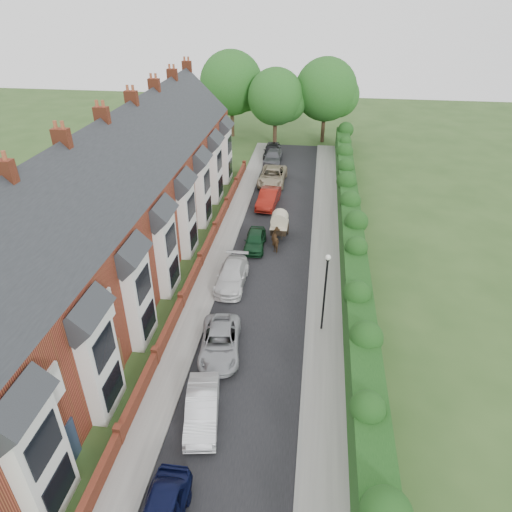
{
  "coord_description": "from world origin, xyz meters",
  "views": [
    {
      "loc": [
        2.41,
        -17.26,
        17.54
      ],
      "look_at": [
        -1.08,
        8.29,
        2.2
      ],
      "focal_mm": 32.0,
      "sensor_mm": 36.0,
      "label": 1
    }
  ],
  "objects_px": {
    "car_white": "(232,276)",
    "car_red": "(268,198)",
    "car_silver_a": "(202,408)",
    "horse": "(277,240)",
    "car_silver_b": "(220,342)",
    "horse_cart": "(279,223)",
    "car_grey": "(273,157)",
    "car_green": "(255,240)",
    "car_beige": "(272,176)",
    "car_black": "(272,150)",
    "lamppost": "(326,284)"
  },
  "relations": [
    {
      "from": "car_grey",
      "to": "horse_cart",
      "type": "xyz_separation_m",
      "value": [
        2.35,
        -17.77,
        0.6
      ]
    },
    {
      "from": "horse_cart",
      "to": "car_white",
      "type": "bearing_deg",
      "value": -109.49
    },
    {
      "from": "car_white",
      "to": "horse_cart",
      "type": "height_order",
      "value": "horse_cart"
    },
    {
      "from": "car_green",
      "to": "car_grey",
      "type": "height_order",
      "value": "car_grey"
    },
    {
      "from": "lamppost",
      "to": "car_white",
      "type": "distance_m",
      "value": 7.76
    },
    {
      "from": "lamppost",
      "to": "car_red",
      "type": "height_order",
      "value": "lamppost"
    },
    {
      "from": "car_silver_b",
      "to": "car_green",
      "type": "height_order",
      "value": "same"
    },
    {
      "from": "horse",
      "to": "horse_cart",
      "type": "distance_m",
      "value": 2.02
    },
    {
      "from": "car_black",
      "to": "car_silver_a",
      "type": "bearing_deg",
      "value": -89.78
    },
    {
      "from": "car_grey",
      "to": "car_silver_b",
      "type": "bearing_deg",
      "value": -89.33
    },
    {
      "from": "car_grey",
      "to": "horse",
      "type": "relative_size",
      "value": 2.65
    },
    {
      "from": "car_red",
      "to": "car_grey",
      "type": "bearing_deg",
      "value": 98.88
    },
    {
      "from": "car_white",
      "to": "car_black",
      "type": "height_order",
      "value": "car_black"
    },
    {
      "from": "car_silver_b",
      "to": "car_grey",
      "type": "height_order",
      "value": "car_grey"
    },
    {
      "from": "car_silver_b",
      "to": "lamppost",
      "type": "bearing_deg",
      "value": 17.73
    },
    {
      "from": "car_green",
      "to": "car_black",
      "type": "distance_m",
      "value": 21.78
    },
    {
      "from": "horse",
      "to": "lamppost",
      "type": "bearing_deg",
      "value": 93.81
    },
    {
      "from": "car_green",
      "to": "horse_cart",
      "type": "height_order",
      "value": "horse_cart"
    },
    {
      "from": "car_green",
      "to": "horse",
      "type": "xyz_separation_m",
      "value": [
        1.68,
        0.04,
        0.12
      ]
    },
    {
      "from": "car_white",
      "to": "horse",
      "type": "height_order",
      "value": "horse"
    },
    {
      "from": "car_white",
      "to": "car_red",
      "type": "distance_m",
      "value": 13.16
    },
    {
      "from": "car_green",
      "to": "horse",
      "type": "height_order",
      "value": "horse"
    },
    {
      "from": "car_red",
      "to": "car_beige",
      "type": "relative_size",
      "value": 0.81
    },
    {
      "from": "car_silver_b",
      "to": "car_silver_a",
      "type": "bearing_deg",
      "value": -96.22
    },
    {
      "from": "car_silver_b",
      "to": "car_black",
      "type": "distance_m",
      "value": 33.61
    },
    {
      "from": "car_silver_a",
      "to": "car_red",
      "type": "relative_size",
      "value": 0.9
    },
    {
      "from": "car_green",
      "to": "horse",
      "type": "bearing_deg",
      "value": -0.5
    },
    {
      "from": "car_silver_b",
      "to": "horse",
      "type": "relative_size",
      "value": 2.58
    },
    {
      "from": "car_silver_b",
      "to": "car_red",
      "type": "bearing_deg",
      "value": 81.26
    },
    {
      "from": "lamppost",
      "to": "car_black",
      "type": "xyz_separation_m",
      "value": [
        -6.22,
        31.0,
        -2.5
      ]
    },
    {
      "from": "car_grey",
      "to": "horse",
      "type": "height_order",
      "value": "horse"
    },
    {
      "from": "car_silver_b",
      "to": "car_black",
      "type": "height_order",
      "value": "car_black"
    },
    {
      "from": "car_grey",
      "to": "car_silver_a",
      "type": "bearing_deg",
      "value": -89.25
    },
    {
      "from": "car_beige",
      "to": "horse_cart",
      "type": "distance_m",
      "value": 11.58
    },
    {
      "from": "lamppost",
      "to": "car_grey",
      "type": "height_order",
      "value": "lamppost"
    },
    {
      "from": "car_silver_b",
      "to": "car_grey",
      "type": "xyz_separation_m",
      "value": [
        -0.36,
        31.6,
        0.05
      ]
    },
    {
      "from": "car_silver_a",
      "to": "horse",
      "type": "height_order",
      "value": "horse"
    },
    {
      "from": "car_beige",
      "to": "horse",
      "type": "relative_size",
      "value": 3.12
    },
    {
      "from": "car_black",
      "to": "horse",
      "type": "bearing_deg",
      "value": -83.94
    },
    {
      "from": "car_silver_b",
      "to": "horse_cart",
      "type": "bearing_deg",
      "value": 74.37
    },
    {
      "from": "car_beige",
      "to": "horse_cart",
      "type": "height_order",
      "value": "horse_cart"
    },
    {
      "from": "lamppost",
      "to": "horse_cart",
      "type": "distance_m",
      "value": 11.95
    },
    {
      "from": "car_beige",
      "to": "car_grey",
      "type": "height_order",
      "value": "car_beige"
    },
    {
      "from": "car_green",
      "to": "car_beige",
      "type": "relative_size",
      "value": 0.67
    },
    {
      "from": "lamppost",
      "to": "car_green",
      "type": "xyz_separation_m",
      "value": [
        -5.23,
        9.24,
        -2.65
      ]
    },
    {
      "from": "lamppost",
      "to": "car_grey",
      "type": "relative_size",
      "value": 1.08
    },
    {
      "from": "lamppost",
      "to": "car_white",
      "type": "relative_size",
      "value": 1.1
    },
    {
      "from": "horse",
      "to": "horse_cart",
      "type": "xyz_separation_m",
      "value": [
        0.0,
        1.95,
        0.53
      ]
    },
    {
      "from": "car_red",
      "to": "car_silver_b",
      "type": "bearing_deg",
      "value": -86.32
    },
    {
      "from": "car_red",
      "to": "car_green",
      "type": "bearing_deg",
      "value": -86.06
    }
  ]
}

